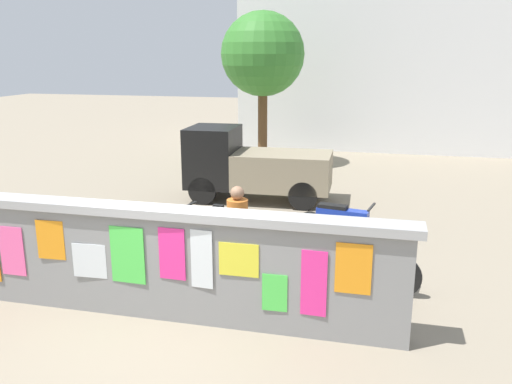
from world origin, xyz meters
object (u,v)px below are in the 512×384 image
Objects in this scene: auto_rickshaw_truck at (251,165)px; bicycle_near at (212,234)px; bicycle_far at (366,269)px; person_walking at (238,225)px; tree_roadside at (263,55)px; motorcycle at (340,223)px.

auto_rickshaw_truck reaches higher than bicycle_near.
person_walking reaches higher than bicycle_far.
tree_roadside is (-3.81, 9.24, 3.24)m from bicycle_far.
bicycle_near is at bearing -83.62° from tree_roadside.
bicycle_far is at bearing -67.58° from tree_roadside.
motorcycle is 8.56m from tree_roadside.
motorcycle is at bearing 55.30° from person_walking.
person_walking is at bearing -54.44° from bicycle_near.
bicycle_near is 1.00× the size of bicycle_far.
person_walking is at bearing -78.29° from auto_rickshaw_truck.
tree_roadside reaches higher than auto_rickshaw_truck.
person_walking reaches higher than motorcycle.
motorcycle is 2.64m from person_walking.
auto_rickshaw_truck is 2.16× the size of bicycle_far.
person_walking is at bearing -175.45° from bicycle_far.
auto_rickshaw_truck is at bearing 101.71° from person_walking.
bicycle_far is at bearing -57.33° from auto_rickshaw_truck.
motorcycle is (2.50, -2.86, -0.44)m from auto_rickshaw_truck.
bicycle_far is 10.51m from tree_roadside.
tree_roadside is (-1.75, 9.40, 2.62)m from person_walking.
bicycle_far is 1.04× the size of person_walking.
tree_roadside is at bearing 112.42° from bicycle_far.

